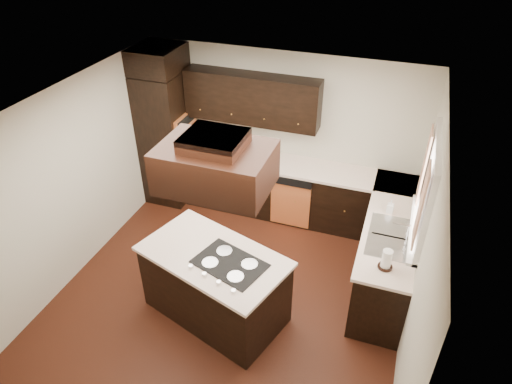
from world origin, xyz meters
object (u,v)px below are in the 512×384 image
island (215,286)px  spice_rack (244,151)px  oven_column (167,138)px  range_hood (216,167)px

island → spice_rack: size_ratio=5.16×
oven_column → island: (1.73, -2.14, -0.62)m
oven_column → island: 2.82m
island → range_hood: range_hood is taller
range_hood → spice_rack: bearing=104.4°
oven_column → range_hood: bearing=-50.3°
oven_column → spice_rack: size_ratio=6.82×
oven_column → range_hood: (1.88, -2.25, 1.10)m
oven_column → spice_rack: (1.29, 0.03, -0.01)m
spice_rack → range_hood: bearing=-90.9°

